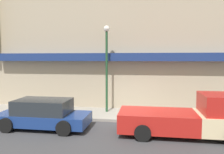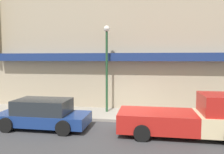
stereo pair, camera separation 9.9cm
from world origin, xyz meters
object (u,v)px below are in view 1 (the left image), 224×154
object	(u,v)px
parked_car	(43,114)
fire_hydrant	(159,113)
street_lamp	(107,58)
pickup_truck	(193,118)

from	to	relation	value
parked_car	fire_hydrant	size ratio (longest dim) A/B	6.48
fire_hydrant	street_lamp	bearing A→B (deg)	157.06
parked_car	street_lamp	xyz separation A→B (m)	(2.59, 3.18, 2.74)
parked_car	street_lamp	world-z (taller)	street_lamp
parked_car	fire_hydrant	distance (m)	5.97
pickup_truck	fire_hydrant	xyz separation A→B (m)	(-1.35, 1.88, -0.33)
street_lamp	parked_car	bearing A→B (deg)	-129.22
parked_car	fire_hydrant	xyz separation A→B (m)	(5.67, 1.88, -0.20)
pickup_truck	fire_hydrant	world-z (taller)	pickup_truck
pickup_truck	parked_car	distance (m)	7.01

